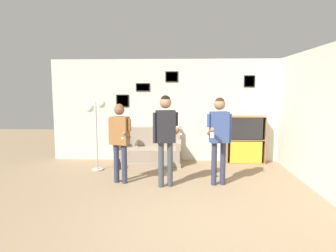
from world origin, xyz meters
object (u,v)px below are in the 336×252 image
object	(u,v)px
bookshelf	(245,140)
person_player_foreground_center	(166,130)
bottle_on_floor	(120,165)
couch	(149,152)
floor_lamp	(96,118)
person_watcher_holding_cup	(219,131)
person_player_foreground_left	(120,135)

from	to	relation	value
bookshelf	person_player_foreground_center	size ratio (longest dim) A/B	0.68
bookshelf	bottle_on_floor	distance (m)	3.28
couch	floor_lamp	size ratio (longest dim) A/B	1.01
bookshelf	bottle_on_floor	world-z (taller)	bookshelf
couch	person_watcher_holding_cup	bearing A→B (deg)	-46.23
floor_lamp	person_player_foreground_center	world-z (taller)	person_player_foreground_center
bookshelf	person_player_foreground_center	bearing A→B (deg)	-134.09
floor_lamp	person_watcher_holding_cup	bearing A→B (deg)	-19.36
couch	bottle_on_floor	world-z (taller)	couch
person_player_foreground_center	bookshelf	bearing A→B (deg)	45.91
person_player_foreground_left	bottle_on_floor	size ratio (longest dim) A/B	6.48
couch	floor_lamp	distance (m)	1.64
person_player_foreground_left	person_player_foreground_center	size ratio (longest dim) A/B	0.90
couch	person_watcher_holding_cup	xyz separation A→B (m)	(1.60, -1.67, 0.79)
person_player_foreground_center	bottle_on_floor	bearing A→B (deg)	134.17
floor_lamp	person_player_foreground_left	distance (m)	1.22
person_player_foreground_left	person_watcher_holding_cup	world-z (taller)	person_watcher_holding_cup
person_watcher_holding_cup	bottle_on_floor	bearing A→B (deg)	154.95
person_player_foreground_center	bottle_on_floor	size ratio (longest dim) A/B	7.16
couch	person_player_foreground_center	world-z (taller)	person_player_foreground_center
person_player_foreground_center	person_watcher_holding_cup	bearing A→B (deg)	9.00
person_watcher_holding_cup	person_player_foreground_left	bearing A→B (deg)	179.01
bookshelf	floor_lamp	xyz separation A→B (m)	(-3.65, -0.90, 0.63)
bookshelf	floor_lamp	bearing A→B (deg)	-166.19
bookshelf	person_watcher_holding_cup	distance (m)	2.13
couch	bookshelf	size ratio (longest dim) A/B	1.37
bookshelf	person_player_foreground_center	distance (m)	2.87
floor_lamp	person_player_foreground_center	xyz separation A→B (m)	(1.69, -1.13, -0.12)
couch	bookshelf	distance (m)	2.54
bookshelf	person_watcher_holding_cup	size ratio (longest dim) A/B	0.70
bookshelf	bottle_on_floor	bearing A→B (deg)	-165.31
floor_lamp	person_player_foreground_left	world-z (taller)	floor_lamp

